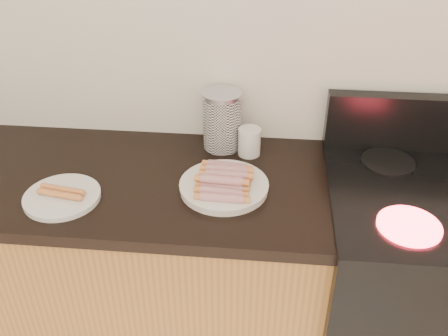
# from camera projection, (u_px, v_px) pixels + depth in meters

# --- Properties ---
(wall_back) EXTENTS (4.00, 0.04, 2.60)m
(wall_back) POSITION_uv_depth(u_px,v_px,m) (213.00, 30.00, 1.66)
(wall_back) COLOR silver
(wall_back) RESTS_ON ground
(cabinet_base) EXTENTS (2.20, 0.59, 0.86)m
(cabinet_base) POSITION_uv_depth(u_px,v_px,m) (28.00, 271.00, 1.94)
(cabinet_base) COLOR olive
(cabinet_base) RESTS_ON floor
(stove) EXTENTS (0.76, 0.65, 0.91)m
(stove) POSITION_uv_depth(u_px,v_px,m) (422.00, 297.00, 1.79)
(stove) COLOR black
(stove) RESTS_ON floor
(stove_panel) EXTENTS (0.76, 0.06, 0.20)m
(stove_panel) POSITION_uv_depth(u_px,v_px,m) (437.00, 124.00, 1.72)
(stove_panel) COLOR black
(stove_panel) RESTS_ON stove
(burner_near_left) EXTENTS (0.18, 0.18, 0.01)m
(burner_near_left) POSITION_uv_depth(u_px,v_px,m) (409.00, 226.00, 1.41)
(burner_near_left) COLOR #FF1E2D
(burner_near_left) RESTS_ON stove
(burner_far_left) EXTENTS (0.18, 0.18, 0.01)m
(burner_far_left) POSITION_uv_depth(u_px,v_px,m) (388.00, 162.00, 1.69)
(burner_far_left) COLOR black
(burner_far_left) RESTS_ON stove
(main_plate) EXTENTS (0.34, 0.34, 0.02)m
(main_plate) POSITION_uv_depth(u_px,v_px,m) (224.00, 187.00, 1.58)
(main_plate) COLOR silver
(main_plate) RESTS_ON counter_slab
(side_plate) EXTENTS (0.28, 0.28, 0.02)m
(side_plate) POSITION_uv_depth(u_px,v_px,m) (62.00, 197.00, 1.54)
(side_plate) COLOR white
(side_plate) RESTS_ON counter_slab
(hotdog_pile) EXTENTS (0.13, 0.22, 0.05)m
(hotdog_pile) POSITION_uv_depth(u_px,v_px,m) (224.00, 179.00, 1.56)
(hotdog_pile) COLOR maroon
(hotdog_pile) RESTS_ON main_plate
(plain_sausages) EXTENTS (0.14, 0.07, 0.02)m
(plain_sausages) POSITION_uv_depth(u_px,v_px,m) (61.00, 192.00, 1.53)
(plain_sausages) COLOR #B46931
(plain_sausages) RESTS_ON side_plate
(canister) EXTENTS (0.14, 0.14, 0.21)m
(canister) POSITION_uv_depth(u_px,v_px,m) (222.00, 120.00, 1.75)
(canister) COLOR silver
(canister) RESTS_ON counter_slab
(mug) EXTENTS (0.08, 0.08, 0.10)m
(mug) POSITION_uv_depth(u_px,v_px,m) (249.00, 142.00, 1.74)
(mug) COLOR white
(mug) RESTS_ON counter_slab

